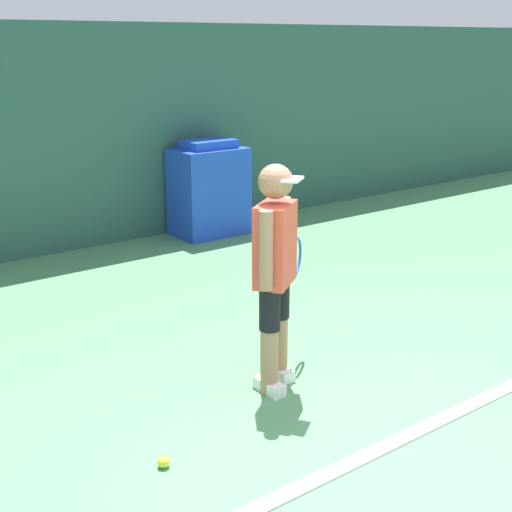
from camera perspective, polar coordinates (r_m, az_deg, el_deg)
ground_plane at (r=4.14m, az=10.09°, el=-15.93°), size 24.00×24.00×0.00m
back_wall at (r=7.81m, az=-17.56°, el=8.63°), size 24.00×0.10×2.42m
court_baseline at (r=4.19m, az=9.14°, el=-15.36°), size 21.60×0.10×0.01m
tennis_player at (r=4.58m, az=1.57°, el=-0.95°), size 0.76×0.57×1.50m
tennis_ball at (r=4.06m, az=-7.41°, el=-16.01°), size 0.07×0.07×0.07m
covered_chair at (r=8.44m, az=-3.79°, el=5.32°), size 0.84×0.57×1.12m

